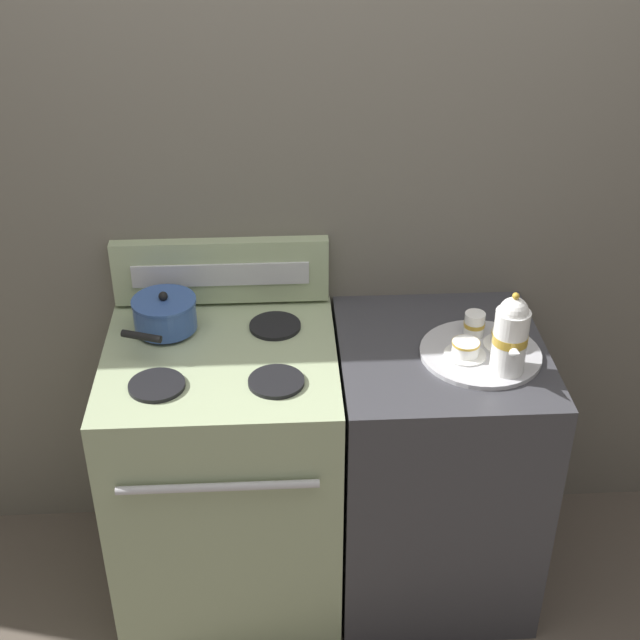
{
  "coord_description": "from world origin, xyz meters",
  "views": [
    {
      "loc": [
        -0.13,
        -2.17,
        2.36
      ],
      "look_at": [
        -0.01,
        0.05,
        0.98
      ],
      "focal_mm": 50.0,
      "sensor_mm": 36.0,
      "label": 1
    }
  ],
  "objects_px": {
    "stove": "(227,473)",
    "teacup_left": "(465,349)",
    "serving_tray": "(480,353)",
    "teapot": "(511,335)",
    "teacup_right": "(505,339)",
    "creamer_jug": "(474,324)",
    "saucepan": "(165,314)"
  },
  "relations": [
    {
      "from": "teacup_left",
      "to": "teacup_right",
      "type": "bearing_deg",
      "value": 20.49
    },
    {
      "from": "stove",
      "to": "saucepan",
      "type": "xyz_separation_m",
      "value": [
        -0.17,
        0.14,
        0.51
      ]
    },
    {
      "from": "stove",
      "to": "teapot",
      "type": "height_order",
      "value": "teapot"
    },
    {
      "from": "teacup_left",
      "to": "teacup_right",
      "type": "relative_size",
      "value": 1.0
    },
    {
      "from": "saucepan",
      "to": "teacup_right",
      "type": "bearing_deg",
      "value": -8.75
    },
    {
      "from": "teacup_left",
      "to": "teacup_right",
      "type": "height_order",
      "value": "same"
    },
    {
      "from": "teacup_left",
      "to": "creamer_jug",
      "type": "height_order",
      "value": "creamer_jug"
    },
    {
      "from": "stove",
      "to": "teacup_left",
      "type": "distance_m",
      "value": 0.87
    },
    {
      "from": "teacup_left",
      "to": "creamer_jug",
      "type": "xyz_separation_m",
      "value": [
        0.05,
        0.11,
        0.01
      ]
    },
    {
      "from": "teacup_left",
      "to": "teapot",
      "type": "bearing_deg",
      "value": -37.68
    },
    {
      "from": "stove",
      "to": "serving_tray",
      "type": "bearing_deg",
      "value": -2.94
    },
    {
      "from": "saucepan",
      "to": "serving_tray",
      "type": "distance_m",
      "value": 0.95
    },
    {
      "from": "teapot",
      "to": "teacup_left",
      "type": "distance_m",
      "value": 0.16
    },
    {
      "from": "saucepan",
      "to": "teacup_left",
      "type": "distance_m",
      "value": 0.9
    },
    {
      "from": "stove",
      "to": "serving_tray",
      "type": "relative_size",
      "value": 2.58
    },
    {
      "from": "saucepan",
      "to": "teacup_right",
      "type": "xyz_separation_m",
      "value": [
        1.01,
        -0.15,
        -0.02
      ]
    },
    {
      "from": "stove",
      "to": "teacup_left",
      "type": "relative_size",
      "value": 7.49
    },
    {
      "from": "saucepan",
      "to": "serving_tray",
      "type": "height_order",
      "value": "saucepan"
    },
    {
      "from": "teacup_right",
      "to": "stove",
      "type": "bearing_deg",
      "value": 179.32
    },
    {
      "from": "serving_tray",
      "to": "teapot",
      "type": "distance_m",
      "value": 0.17
    },
    {
      "from": "teacup_left",
      "to": "creamer_jug",
      "type": "distance_m",
      "value": 0.12
    },
    {
      "from": "teapot",
      "to": "teacup_left",
      "type": "bearing_deg",
      "value": 142.32
    },
    {
      "from": "serving_tray",
      "to": "teacup_right",
      "type": "distance_m",
      "value": 0.09
    },
    {
      "from": "saucepan",
      "to": "teacup_left",
      "type": "xyz_separation_m",
      "value": [
        0.88,
        -0.2,
        -0.02
      ]
    },
    {
      "from": "serving_tray",
      "to": "teacup_left",
      "type": "height_order",
      "value": "teacup_left"
    },
    {
      "from": "teapot",
      "to": "creamer_jug",
      "type": "height_order",
      "value": "teapot"
    },
    {
      "from": "teapot",
      "to": "teacup_right",
      "type": "bearing_deg",
      "value": 80.01
    },
    {
      "from": "saucepan",
      "to": "teacup_right",
      "type": "relative_size",
      "value": 2.24
    },
    {
      "from": "stove",
      "to": "teacup_right",
      "type": "relative_size",
      "value": 7.49
    },
    {
      "from": "stove",
      "to": "teapot",
      "type": "xyz_separation_m",
      "value": [
        0.82,
        -0.14,
        0.58
      ]
    },
    {
      "from": "stove",
      "to": "creamer_jug",
      "type": "xyz_separation_m",
      "value": [
        0.76,
        0.05,
        0.5
      ]
    },
    {
      "from": "teacup_right",
      "to": "creamer_jug",
      "type": "distance_m",
      "value": 0.1
    }
  ]
}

